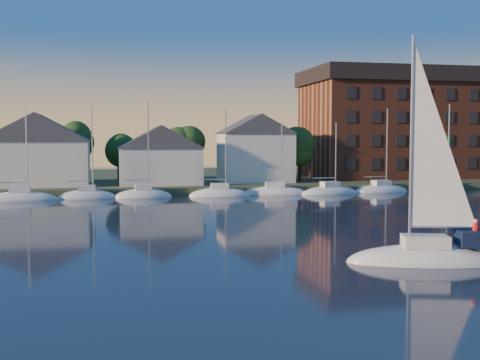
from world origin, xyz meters
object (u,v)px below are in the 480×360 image
object	(u,v)px
clubhouse_east	(255,147)
hero_sailboat	(427,253)
clubhouse_west	(39,149)
clubhouse_centre	(160,154)
condo_block	(400,123)

from	to	relation	value
clubhouse_east	hero_sailboat	bearing A→B (deg)	-92.61
clubhouse_west	hero_sailboat	size ratio (longest dim) A/B	0.95
clubhouse_centre	clubhouse_east	size ratio (longest dim) A/B	1.10
clubhouse_west	clubhouse_east	distance (m)	30.02
clubhouse_west	clubhouse_centre	world-z (taller)	clubhouse_west
clubhouse_east	condo_block	xyz separation A→B (m)	(26.00, 5.95, 3.79)
clubhouse_west	clubhouse_centre	bearing A→B (deg)	-3.58
clubhouse_west	hero_sailboat	world-z (taller)	hero_sailboat
clubhouse_centre	hero_sailboat	size ratio (longest dim) A/B	0.80
clubhouse_east	hero_sailboat	world-z (taller)	hero_sailboat
clubhouse_east	hero_sailboat	xyz separation A→B (m)	(-2.43, -53.26, -5.40)
clubhouse_west	condo_block	bearing A→B (deg)	7.07
clubhouse_west	clubhouse_east	bearing A→B (deg)	1.91
condo_block	hero_sailboat	xyz separation A→B (m)	(-28.43, -59.20, -9.19)
clubhouse_west	hero_sailboat	xyz separation A→B (m)	(27.57, -52.26, -5.33)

